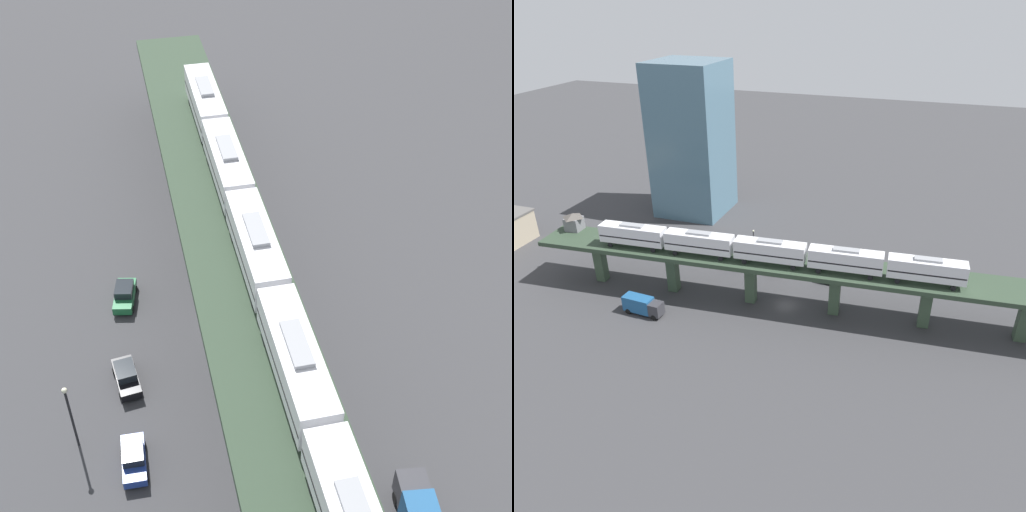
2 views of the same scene
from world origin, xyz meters
The scene contains 10 objects.
ground_plane centered at (0.00, 0.00, 0.00)m, with size 400.00×400.00×0.00m, color #38383A.
elevated_viaduct centered at (0.02, -0.20, 7.59)m, with size 15.25×92.37×8.90m.
subway_train centered at (-1.59, 2.48, 11.44)m, with size 7.47×62.43×4.45m.
signal_hut centered at (-0.78, 42.54, 10.69)m, with size 3.45×3.45×3.40m.
street_car_green centered at (10.22, -4.71, 0.94)m, with size 2.37×4.59×1.89m.
street_car_blue centered at (9.60, 13.93, 0.94)m, with size 2.09×4.47×1.89m.
street_car_black centered at (10.11, 5.64, 0.94)m, with size 2.66×4.67×1.89m.
delivery_truck centered at (-10.40, 22.71, 1.76)m, with size 2.72×7.32×3.20m.
street_lamp centered at (14.01, 11.38, 4.11)m, with size 0.44×0.44×6.94m.
office_tower centered at (35.00, 34.77, 18.00)m, with size 16.00×16.00×36.00m.
Camera 2 is at (-71.35, -21.34, 49.67)m, focal length 35.00 mm.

